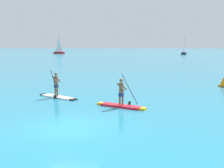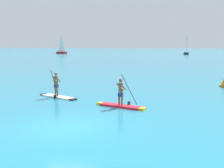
% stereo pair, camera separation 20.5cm
% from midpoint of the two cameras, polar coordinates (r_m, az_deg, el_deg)
% --- Properties ---
extents(ground, '(440.00, 440.00, 0.00)m').
position_cam_midpoint_polar(ground, '(13.02, -8.76, -8.59)').
color(ground, teal).
extents(paddleboarder_mid_center, '(3.23, 2.04, 2.03)m').
position_cam_midpoint_polar(paddleboarder_mid_center, '(19.99, -10.82, -1.58)').
color(paddleboarder_mid_center, white).
rests_on(paddleboarder_mid_center, ground).
extents(paddleboarder_far_right, '(3.11, 1.53, 1.95)m').
position_cam_midpoint_polar(paddleboarder_far_right, '(16.64, 2.17, -3.58)').
color(paddleboarder_far_right, red).
rests_on(paddleboarder_far_right, ground).
extents(sailboat_left_horizon, '(4.62, 2.83, 7.60)m').
position_cam_midpoint_polar(sailboat_left_horizon, '(107.98, -10.21, 6.67)').
color(sailboat_left_horizon, '#A51E1E').
rests_on(sailboat_left_horizon, ground).
extents(sailboat_right_horizon, '(2.38, 5.91, 6.34)m').
position_cam_midpoint_polar(sailboat_right_horizon, '(102.87, 15.02, 6.31)').
color(sailboat_right_horizon, black).
rests_on(sailboat_right_horizon, ground).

